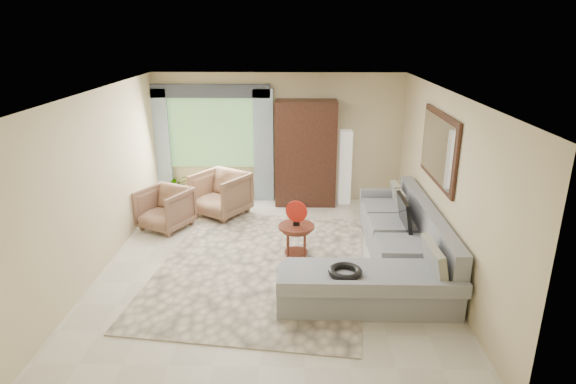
{
  "coord_description": "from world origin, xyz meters",
  "views": [
    {
      "loc": [
        0.4,
        -6.58,
        3.44
      ],
      "look_at": [
        0.25,
        0.35,
        1.05
      ],
      "focal_mm": 30.0,
      "sensor_mm": 36.0,
      "label": 1
    }
  ],
  "objects_px": {
    "coffee_table": "(296,241)",
    "armoire": "(306,153)",
    "sectional_sofa": "(392,254)",
    "armchair_right": "(221,194)",
    "floor_lamp": "(345,167)",
    "armchair_left": "(165,209)",
    "tv_screen": "(404,212)",
    "potted_plant": "(176,188)"
  },
  "relations": [
    {
      "from": "coffee_table",
      "to": "armchair_right",
      "type": "relative_size",
      "value": 0.61
    },
    {
      "from": "potted_plant",
      "to": "armchair_left",
      "type": "bearing_deg",
      "value": -83.85
    },
    {
      "from": "potted_plant",
      "to": "armchair_right",
      "type": "bearing_deg",
      "value": -34.27
    },
    {
      "from": "coffee_table",
      "to": "tv_screen",
      "type": "bearing_deg",
      "value": 5.69
    },
    {
      "from": "sectional_sofa",
      "to": "coffee_table",
      "type": "distance_m",
      "value": 1.45
    },
    {
      "from": "armchair_right",
      "to": "sectional_sofa",
      "type": "bearing_deg",
      "value": -4.98
    },
    {
      "from": "sectional_sofa",
      "to": "floor_lamp",
      "type": "xyz_separation_m",
      "value": [
        -0.43,
        2.96,
        0.47
      ]
    },
    {
      "from": "coffee_table",
      "to": "armchair_right",
      "type": "height_order",
      "value": "armchair_right"
    },
    {
      "from": "tv_screen",
      "to": "floor_lamp",
      "type": "height_order",
      "value": "floor_lamp"
    },
    {
      "from": "sectional_sofa",
      "to": "coffee_table",
      "type": "height_order",
      "value": "sectional_sofa"
    },
    {
      "from": "coffee_table",
      "to": "armoire",
      "type": "bearing_deg",
      "value": 86.15
    },
    {
      "from": "sectional_sofa",
      "to": "armoire",
      "type": "bearing_deg",
      "value": 113.06
    },
    {
      "from": "coffee_table",
      "to": "potted_plant",
      "type": "distance_m",
      "value": 3.56
    },
    {
      "from": "armchair_right",
      "to": "armoire",
      "type": "distance_m",
      "value": 1.87
    },
    {
      "from": "floor_lamp",
      "to": "sectional_sofa",
      "type": "bearing_deg",
      "value": -81.67
    },
    {
      "from": "armchair_left",
      "to": "potted_plant",
      "type": "distance_m",
      "value": 1.39
    },
    {
      "from": "coffee_table",
      "to": "armoire",
      "type": "xyz_separation_m",
      "value": [
        0.17,
        2.51,
        0.76
      ]
    },
    {
      "from": "armchair_right",
      "to": "floor_lamp",
      "type": "xyz_separation_m",
      "value": [
        2.42,
        0.74,
        0.33
      ]
    },
    {
      "from": "coffee_table",
      "to": "floor_lamp",
      "type": "bearing_deg",
      "value": 69.34
    },
    {
      "from": "tv_screen",
      "to": "coffee_table",
      "type": "bearing_deg",
      "value": -174.31
    },
    {
      "from": "sectional_sofa",
      "to": "potted_plant",
      "type": "xyz_separation_m",
      "value": [
        -3.9,
        2.93,
        0.01
      ]
    },
    {
      "from": "sectional_sofa",
      "to": "potted_plant",
      "type": "relative_size",
      "value": 5.91
    },
    {
      "from": "tv_screen",
      "to": "armoire",
      "type": "xyz_separation_m",
      "value": [
        -1.5,
        2.34,
        0.33
      ]
    },
    {
      "from": "armchair_right",
      "to": "armoire",
      "type": "bearing_deg",
      "value": 55.51
    },
    {
      "from": "sectional_sofa",
      "to": "floor_lamp",
      "type": "relative_size",
      "value": 2.31
    },
    {
      "from": "coffee_table",
      "to": "armchair_left",
      "type": "xyz_separation_m",
      "value": [
        -2.35,
        1.16,
        0.08
      ]
    },
    {
      "from": "armchair_left",
      "to": "coffee_table",
      "type": "bearing_deg",
      "value": 0.22
    },
    {
      "from": "tv_screen",
      "to": "floor_lamp",
      "type": "xyz_separation_m",
      "value": [
        -0.7,
        2.4,
        0.03
      ]
    },
    {
      "from": "potted_plant",
      "to": "sectional_sofa",
      "type": "bearing_deg",
      "value": -36.92
    },
    {
      "from": "coffee_table",
      "to": "floor_lamp",
      "type": "relative_size",
      "value": 0.37
    },
    {
      "from": "potted_plant",
      "to": "armoire",
      "type": "bearing_deg",
      "value": -0.71
    },
    {
      "from": "sectional_sofa",
      "to": "potted_plant",
      "type": "bearing_deg",
      "value": 143.08
    },
    {
      "from": "potted_plant",
      "to": "floor_lamp",
      "type": "bearing_deg",
      "value": 0.44
    },
    {
      "from": "sectional_sofa",
      "to": "armchair_right",
      "type": "height_order",
      "value": "sectional_sofa"
    },
    {
      "from": "coffee_table",
      "to": "potted_plant",
      "type": "bearing_deg",
      "value": 134.5
    },
    {
      "from": "sectional_sofa",
      "to": "coffee_table",
      "type": "bearing_deg",
      "value": 164.51
    },
    {
      "from": "floor_lamp",
      "to": "potted_plant",
      "type": "bearing_deg",
      "value": -179.56
    },
    {
      "from": "coffee_table",
      "to": "armoire",
      "type": "distance_m",
      "value": 2.63
    },
    {
      "from": "armoire",
      "to": "floor_lamp",
      "type": "xyz_separation_m",
      "value": [
        0.8,
        0.06,
        -0.3
      ]
    },
    {
      "from": "tv_screen",
      "to": "armchair_left",
      "type": "height_order",
      "value": "tv_screen"
    },
    {
      "from": "coffee_table",
      "to": "sectional_sofa",
      "type": "bearing_deg",
      "value": -15.49
    },
    {
      "from": "armoire",
      "to": "potted_plant",
      "type": "bearing_deg",
      "value": 179.29
    }
  ]
}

